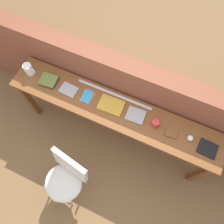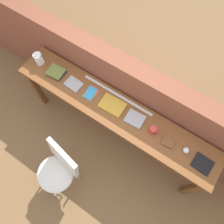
% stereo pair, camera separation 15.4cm
% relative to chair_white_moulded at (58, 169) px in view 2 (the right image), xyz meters
% --- Properties ---
extents(ground_plane, '(40.00, 40.00, 0.00)m').
position_rel_chair_white_moulded_xyz_m(ground_plane, '(0.21, 0.55, -0.53)').
color(ground_plane, brown).
extents(brick_wall_back, '(6.00, 0.20, 1.28)m').
position_rel_chair_white_moulded_xyz_m(brick_wall_back, '(0.21, 1.19, 0.11)').
color(brick_wall_back, brown).
rests_on(brick_wall_back, ground).
extents(sideboard, '(2.50, 0.44, 0.88)m').
position_rel_chair_white_moulded_xyz_m(sideboard, '(0.21, 0.85, 0.21)').
color(sideboard, brown).
rests_on(sideboard, ground).
extents(chair_white_moulded, '(0.51, 0.52, 0.89)m').
position_rel_chair_white_moulded_xyz_m(chair_white_moulded, '(0.00, 0.00, 0.00)').
color(chair_white_moulded, silver).
rests_on(chair_white_moulded, ground).
extents(pitcher_white, '(0.14, 0.10, 0.18)m').
position_rel_chair_white_moulded_xyz_m(pitcher_white, '(-0.89, 0.87, 0.43)').
color(pitcher_white, white).
rests_on(pitcher_white, sideboard).
extents(book_stack_leftmost, '(0.21, 0.19, 0.05)m').
position_rel_chair_white_moulded_xyz_m(book_stack_leftmost, '(-0.63, 0.86, 0.38)').
color(book_stack_leftmost, navy).
rests_on(book_stack_leftmost, sideboard).
extents(magazine_cycling, '(0.20, 0.16, 0.02)m').
position_rel_chair_white_moulded_xyz_m(magazine_cycling, '(-0.36, 0.85, 0.36)').
color(magazine_cycling, '#9E9EA3').
rests_on(magazine_cycling, sideboard).
extents(pamphlet_pile_colourful, '(0.13, 0.19, 0.01)m').
position_rel_chair_white_moulded_xyz_m(pamphlet_pile_colourful, '(-0.13, 0.87, 0.36)').
color(pamphlet_pile_colourful, orange).
rests_on(pamphlet_pile_colourful, sideboard).
extents(book_open_centre, '(0.28, 0.21, 0.02)m').
position_rel_chair_white_moulded_xyz_m(book_open_centre, '(0.16, 0.87, 0.37)').
color(book_open_centre, gold).
rests_on(book_open_centre, sideboard).
extents(book_grey_hardcover, '(0.21, 0.18, 0.03)m').
position_rel_chair_white_moulded_xyz_m(book_grey_hardcover, '(0.46, 0.87, 0.37)').
color(book_grey_hardcover, '#9E9EA3').
rests_on(book_grey_hardcover, sideboard).
extents(mug, '(0.11, 0.08, 0.09)m').
position_rel_chair_white_moulded_xyz_m(mug, '(0.69, 0.86, 0.40)').
color(mug, red).
rests_on(mug, sideboard).
extents(leather_journal_brown, '(0.14, 0.11, 0.02)m').
position_rel_chair_white_moulded_xyz_m(leather_journal_brown, '(0.88, 0.84, 0.37)').
color(leather_journal_brown, brown).
rests_on(leather_journal_brown, sideboard).
extents(sports_ball_small, '(0.06, 0.06, 0.06)m').
position_rel_chair_white_moulded_xyz_m(sports_ball_small, '(1.07, 0.86, 0.38)').
color(sports_ball_small, silver).
rests_on(sports_ball_small, sideboard).
extents(book_repair_rightmost, '(0.19, 0.17, 0.02)m').
position_rel_chair_white_moulded_xyz_m(book_repair_rightmost, '(1.27, 0.84, 0.36)').
color(book_repair_rightmost, black).
rests_on(book_repair_rightmost, sideboard).
extents(ruler_metal_back_edge, '(0.91, 0.03, 0.00)m').
position_rel_chair_white_moulded_xyz_m(ruler_metal_back_edge, '(0.14, 1.02, 0.35)').
color(ruler_metal_back_edge, silver).
rests_on(ruler_metal_back_edge, sideboard).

